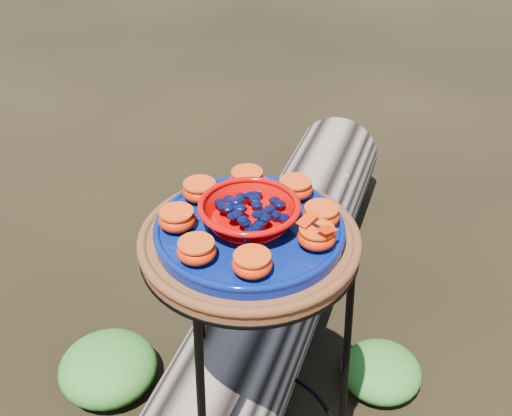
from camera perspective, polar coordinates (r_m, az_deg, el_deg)
plant_stand at (r=1.43m, az=-0.49°, el=-14.81°), size 0.44×0.44×0.70m
terracotta_saucer at (r=1.17m, az=-0.58°, el=-3.14°), size 0.40×0.40×0.03m
cobalt_plate at (r=1.16m, az=-0.59°, el=-2.07°), size 0.34×0.34×0.02m
red_bowl at (r=1.14m, az=-0.60°, el=-0.65°), size 0.17×0.17×0.05m
glass_gems at (r=1.12m, az=-0.61°, el=0.83°), size 0.13×0.13×0.02m
orange_half_0 at (r=1.10m, az=5.40°, el=-2.58°), size 0.07×0.07×0.04m
orange_half_1 at (r=1.15m, az=5.81°, el=-0.70°), size 0.07×0.07×0.04m
orange_half_2 at (r=1.22m, az=3.52°, el=1.72°), size 0.07×0.07×0.04m
orange_half_3 at (r=1.25m, az=-0.80°, el=2.57°), size 0.07×0.07×0.04m
orange_half_4 at (r=1.22m, az=-5.03°, el=1.51°), size 0.07×0.07×0.04m
orange_half_5 at (r=1.14m, az=-7.04°, el=-1.03°), size 0.07×0.07×0.04m
orange_half_6 at (r=1.07m, az=-5.31°, el=-3.82°), size 0.07×0.07×0.04m
orange_half_7 at (r=1.04m, az=-0.35°, el=-5.00°), size 0.07×0.07×0.04m
butterfly at (r=1.08m, az=5.48°, el=-1.52°), size 0.09×0.06×0.01m
driftwood_log at (r=1.94m, az=1.88°, el=-6.58°), size 1.59×1.33×0.31m
foliage_right at (r=1.86m, az=11.07°, el=-13.96°), size 0.22×0.22×0.11m
foliage_back at (r=1.87m, az=-13.04°, el=-13.55°), size 0.27×0.27×0.14m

